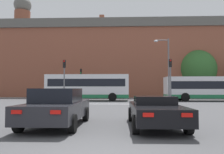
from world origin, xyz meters
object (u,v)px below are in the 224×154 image
Objects in this scene: pedestrian_waiting at (78,92)px; traffic_light_near_right at (171,74)px; street_lamp_junction at (166,63)px; car_roadster_right at (155,111)px; traffic_light_far_left at (81,79)px; bus_crossing_lead at (88,87)px; bus_crossing_trailing at (210,88)px; traffic_light_near_left at (64,74)px; car_saloon_left at (57,107)px.

traffic_light_near_right is at bearing -20.25° from pedestrian_waiting.
street_lamp_junction is at bearing 86.70° from traffic_light_near_right.
traffic_light_far_left reaches higher than car_roadster_right.
pedestrian_waiting is at bearing -160.90° from bus_crossing_lead.
traffic_light_near_right is (-5.76, -4.86, 1.42)m from bus_crossing_trailing.
traffic_light_near_right is 3.06m from street_lamp_junction.
bus_crossing_lead is 2.28× the size of traffic_light_near_left.
traffic_light_near_left reaches higher than pedestrian_waiting.
traffic_light_near_left is (-16.50, -4.83, 1.41)m from bus_crossing_trailing.
traffic_light_far_left is 14.71m from street_lamp_junction.
bus_crossing_trailing is 6.55× the size of pedestrian_waiting.
traffic_light_near_left is 0.96× the size of traffic_light_far_left.
pedestrian_waiting reaches higher than car_saloon_left.
pedestrian_waiting is at bearing 94.47° from traffic_light_near_left.
bus_crossing_lead is at bearing 151.39° from traffic_light_near_right.
car_roadster_right is at bearing -61.84° from traffic_light_near_left.
car_roadster_right is at bearing -27.53° from bus_crossing_trailing.
pedestrian_waiting reaches higher than car_roadster_right.
bus_crossing_trailing reaches higher than car_roadster_right.
bus_crossing_trailing is 17.25m from traffic_light_near_left.
traffic_light_far_left reaches higher than car_saloon_left.
traffic_light_far_left reaches higher than bus_crossing_lead.
pedestrian_waiting is (-11.88, 9.88, -3.38)m from street_lamp_junction.
car_roadster_right is 0.45× the size of bus_crossing_lead.
traffic_light_far_left is (-7.56, 25.19, 2.43)m from car_roadster_right.
traffic_light_near_right reaches higher than bus_crossing_trailing.
car_saloon_left is 2.76× the size of pedestrian_waiting.
bus_crossing_trailing is 7.68m from traffic_light_near_right.
bus_crossing_trailing is at bearing 2.95° from pedestrian_waiting.
street_lamp_junction is (11.37, -9.25, 1.26)m from traffic_light_far_left.
street_lamp_junction is (10.90, 2.71, 1.37)m from traffic_light_near_left.
traffic_light_near_right is (3.65, 13.20, 2.34)m from car_roadster_right.
pedestrian_waiting is (-2.66, 7.67, -0.78)m from bus_crossing_lead.
bus_crossing_trailing is at bearing 53.67° from car_saloon_left.
bus_crossing_lead is (-1.51, 18.10, 0.95)m from car_saloon_left.
pedestrian_waiting is at bearing 129.09° from traffic_light_far_left.
street_lamp_junction reaches higher than traffic_light_far_left.
bus_crossing_lead is (-5.41, 18.15, 1.08)m from car_roadster_right.
traffic_light_near_left reaches higher than car_roadster_right.
traffic_light_far_left reaches higher than traffic_light_near_right.
car_saloon_left is at bearing -115.89° from street_lamp_junction.
traffic_light_near_left is (-7.09, 13.24, 2.33)m from car_roadster_right.
car_saloon_left is 0.45× the size of bus_crossing_lead.
car_saloon_left is 3.91m from car_roadster_right.
pedestrian_waiting is (-17.49, 7.75, -0.61)m from bus_crossing_trailing.
traffic_light_near_right is 16.42m from traffic_light_far_left.
bus_crossing_lead is 10.40m from traffic_light_near_right.
traffic_light_near_right is 0.97× the size of traffic_light_far_left.
traffic_light_far_left reaches higher than bus_crossing_trailing.
car_saloon_left reaches higher than car_roadster_right.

